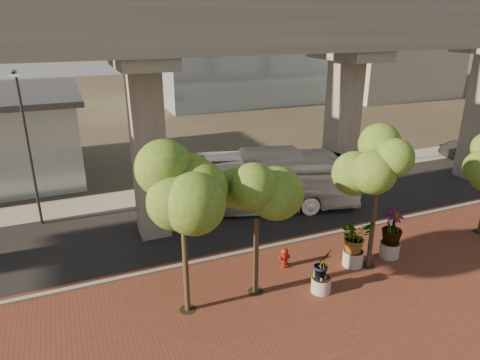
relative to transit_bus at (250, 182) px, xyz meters
name	(u,v)px	position (x,y,z in m)	size (l,w,h in m)	color
ground	(267,229)	(-0.23, -2.89, -1.83)	(160.00, 160.00, 0.00)	#383428
brick_plaza	(354,311)	(-0.23, -10.89, -1.80)	(70.00, 13.00, 0.06)	brown
asphalt_road	(253,215)	(-0.23, -0.89, -1.81)	(90.00, 8.00, 0.04)	black
curb_strip	(284,244)	(-0.23, -4.89, -1.75)	(70.00, 0.25, 0.16)	#9A988F
far_sidewalk	(221,185)	(-0.23, 4.61, -1.80)	(90.00, 3.00, 0.06)	#9A988F
transit_viaduct	(254,95)	(-0.23, -0.89, 5.45)	(72.00, 5.60, 12.40)	gray
midrise_block	(389,15)	(37.77, 33.11, 10.17)	(18.00, 16.00, 24.00)	#9D978D
transit_bus	(250,182)	(0.00, 0.00, 0.00)	(3.09, 13.16, 3.67)	white
parked_car	(467,150)	(21.57, 2.67, -1.13)	(1.49, 4.29, 1.41)	black
fire_hydrant	(284,257)	(-1.24, -6.80, -1.28)	(0.51, 0.46, 1.02)	maroon
planter_front	(355,238)	(1.86, -7.96, -0.34)	(2.15, 2.15, 2.37)	#9B948C
planter_right	(392,229)	(4.04, -7.99, -0.24)	(2.37, 2.37, 2.53)	#AAA599
planter_left	(322,266)	(-0.73, -9.21, -0.51)	(1.90, 1.90, 2.09)	#A9A698
street_tree_far_west	(182,191)	(-6.43, -8.21, 3.45)	(4.06, 4.06, 7.09)	#423426
street_tree_near_west	(257,195)	(-3.36, -8.15, 2.78)	(3.49, 3.49, 6.16)	#423426
street_tree_near_east	(380,163)	(2.51, -8.33, 3.41)	(3.70, 3.70, 6.90)	#423426
streetlamp_west	(27,140)	(-12.05, 2.66, 3.27)	(0.43, 1.27, 8.74)	#313136
streetlamp_east	(337,114)	(8.93, 4.11, 2.71)	(0.39, 1.13, 7.79)	#2C2D31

